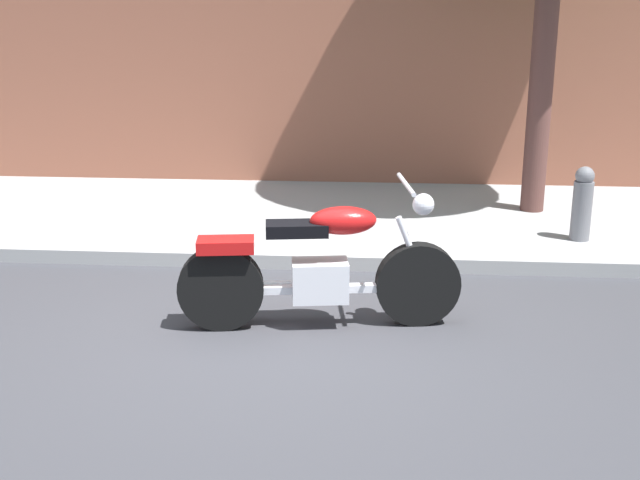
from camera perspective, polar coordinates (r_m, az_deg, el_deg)
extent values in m
plane|color=#38383D|center=(6.35, -3.61, -6.82)|extent=(60.00, 60.00, 0.00)
cube|color=#9A9A9A|center=(9.41, -0.86, 1.54)|extent=(20.90, 3.32, 0.14)
cylinder|color=black|center=(6.50, 6.91, -3.11)|extent=(0.69, 0.23, 0.68)
cylinder|color=black|center=(6.41, -7.01, -3.41)|extent=(0.69, 0.23, 0.68)
cube|color=silver|center=(6.39, 0.00, -2.86)|extent=(0.47, 0.34, 0.32)
cube|color=silver|center=(6.42, 0.00, -3.45)|extent=(1.41, 0.28, 0.06)
ellipsoid|color=red|center=(6.26, 1.64, 1.38)|extent=(0.55, 0.33, 0.22)
cube|color=black|center=(6.26, -1.65, 0.80)|extent=(0.51, 0.31, 0.10)
cube|color=red|center=(6.30, -6.67, -0.34)|extent=(0.47, 0.30, 0.10)
cylinder|color=silver|center=(6.40, 6.46, -0.77)|extent=(0.28, 0.09, 0.58)
cylinder|color=silver|center=(6.26, 6.08, 3.92)|extent=(0.13, 0.70, 0.04)
sphere|color=silver|center=(6.32, 7.29, 2.52)|extent=(0.17, 0.17, 0.17)
cylinder|color=silver|center=(6.57, -2.27, -3.26)|extent=(0.80, 0.20, 0.09)
cylinder|color=brown|center=(9.56, 15.40, 11.68)|extent=(0.27, 0.27, 3.58)
cylinder|color=slate|center=(8.69, 17.91, 1.52)|extent=(0.20, 0.20, 0.75)
sphere|color=slate|center=(8.59, 18.16, 4.32)|extent=(0.19, 0.19, 0.19)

